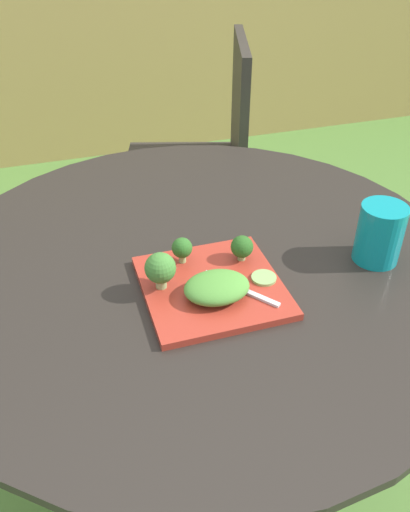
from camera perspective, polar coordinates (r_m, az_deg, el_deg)
The scene contains 11 objects.
ground_plane at distance 1.58m, azimuth -0.49°, elevation -21.92°, with size 12.00×12.00×0.00m, color #568438.
patio_table at distance 1.18m, azimuth -0.62°, elevation -8.57°, with size 1.06×1.06×0.73m.
patio_chair at distance 1.97m, azimuth 0.33°, elevation 11.55°, with size 0.55×0.55×0.90m.
salad_plate at distance 0.96m, azimuth 0.75°, elevation -3.31°, with size 0.25×0.25×0.01m, color #AD3323.
drinking_glass at distance 1.07m, azimuth 18.13°, elevation 2.01°, with size 0.09×0.09×0.12m.
fork at distance 0.95m, azimuth 3.06°, elevation -3.21°, with size 0.11×0.13×0.00m.
lettuce_mound at distance 0.92m, azimuth 1.27°, elevation -3.37°, with size 0.12×0.09×0.04m, color #519338.
broccoli_floret_0 at distance 1.00m, azimuth 3.97°, elevation 0.97°, with size 0.04×0.04×0.05m.
broccoli_floret_1 at distance 0.99m, azimuth -2.47°, elevation 0.83°, with size 0.04×0.04×0.05m.
broccoli_floret_2 at distance 0.93m, azimuth -4.80°, elevation -1.34°, with size 0.06×0.06×0.07m.
cucumber_slice_0 at distance 0.97m, azimuth 6.31°, elevation -2.33°, with size 0.05×0.05×0.01m, color #8EB766.
Camera 1 is at (-0.24, -0.81, 1.34)m, focal length 37.39 mm.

